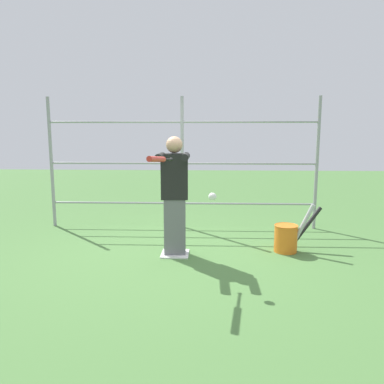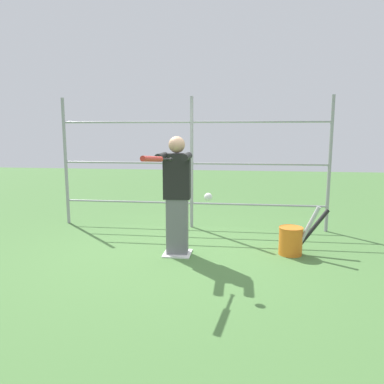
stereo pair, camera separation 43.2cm
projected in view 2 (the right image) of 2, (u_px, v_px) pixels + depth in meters
The scene contains 7 objects.
ground_plane at pixel (178, 254), 5.53m from camera, with size 24.00×24.00×0.00m, color #4C7A3D.
home_plate at pixel (178, 253), 5.53m from camera, with size 0.40×0.40×0.02m.
fence_backstop at pixel (192, 163), 6.90m from camera, with size 4.97×0.06×2.42m.
batter at pixel (177, 192), 5.36m from camera, with size 0.44×0.59×1.72m.
baseball_bat_swinging at pixel (155, 159), 4.37m from camera, with size 0.22×0.84×0.12m.
softball_in_flight at pixel (208, 197), 4.39m from camera, with size 0.10×0.10×0.10m.
bat_bucket at pixel (292, 240), 5.48m from camera, with size 0.76×0.41×0.75m.
Camera 2 is at (-0.90, 5.24, 1.80)m, focal length 35.00 mm.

